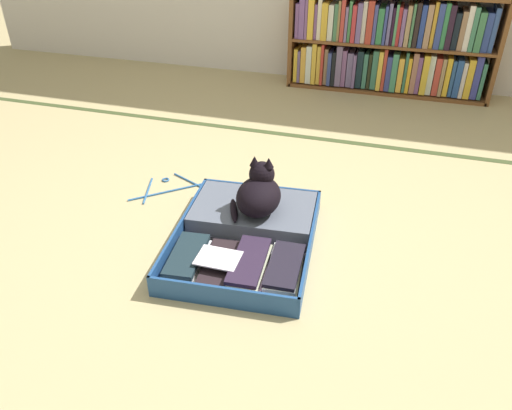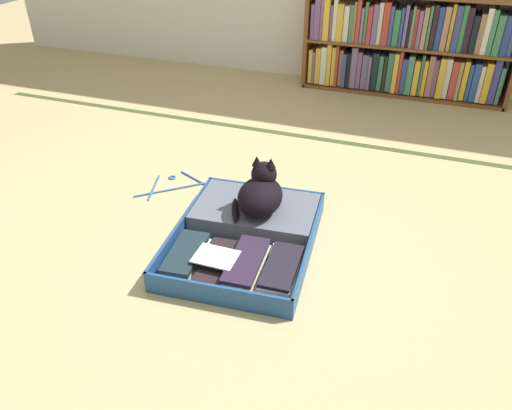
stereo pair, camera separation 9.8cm
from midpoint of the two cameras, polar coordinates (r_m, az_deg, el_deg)
name	(u,v)px [view 1 (the left image)]	position (r m, az deg, el deg)	size (l,w,h in m)	color
ground_plane	(253,255)	(2.19, -1.64, -5.73)	(10.00, 10.00, 0.00)	tan
tatami_border	(310,137)	(3.23, 5.29, 7.70)	(4.80, 0.05, 0.00)	#3C4926
bookshelf	(390,46)	(4.01, 14.33, 17.24)	(1.51, 0.25, 0.73)	brown
open_suitcase	(248,234)	(2.24, -2.20, -3.33)	(0.66, 0.82, 0.10)	navy
black_cat	(259,193)	(2.25, -0.89, 1.36)	(0.26, 0.28, 0.26)	black
clothes_hanger	(170,187)	(2.71, -10.84, 2.02)	(0.36, 0.33, 0.01)	#2C609C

